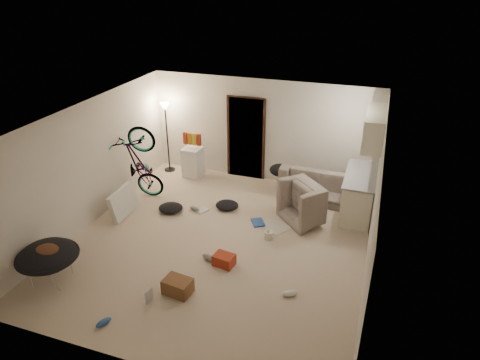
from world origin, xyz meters
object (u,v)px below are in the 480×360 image
(bicycle, at_px, (141,179))
(drink_case_a, at_px, (178,286))
(floor_lamp, at_px, (166,123))
(kitchen_counter, at_px, (358,195))
(sofa, at_px, (321,187))
(juicer, at_px, (268,235))
(drink_case_b, at_px, (224,260))
(saucer_chair, at_px, (49,261))
(tv_box, at_px, (123,202))
(mini_fridge, at_px, (193,162))
(armchair, at_px, (314,205))

(bicycle, height_order, drink_case_a, bicycle)
(floor_lamp, xyz_separation_m, kitchen_counter, (4.83, -0.65, -0.87))
(sofa, bearing_deg, drink_case_a, 68.78)
(floor_lamp, relative_size, juicer, 7.70)
(kitchen_counter, xyz_separation_m, drink_case_b, (-2.07, -2.63, -0.34))
(saucer_chair, height_order, tv_box, saucer_chair)
(sofa, xyz_separation_m, mini_fridge, (-3.25, 0.10, 0.11))
(floor_lamp, bearing_deg, saucer_chair, -87.96)
(floor_lamp, relative_size, kitchen_counter, 1.21)
(kitchen_counter, distance_m, sofa, 0.98)
(sofa, distance_m, saucer_chair, 5.84)
(drink_case_a, bearing_deg, saucer_chair, -161.77)
(saucer_chair, xyz_separation_m, drink_case_a, (2.13, 0.42, -0.30))
(tv_box, bearing_deg, mini_fridge, 72.00)
(armchair, bearing_deg, kitchen_counter, -103.22)
(mini_fridge, xyz_separation_m, drink_case_a, (1.57, -4.10, -0.25))
(mini_fridge, bearing_deg, drink_case_b, -53.56)
(sofa, relative_size, bicycle, 1.02)
(floor_lamp, distance_m, tv_box, 2.53)
(mini_fridge, bearing_deg, saucer_chair, -93.19)
(saucer_chair, bearing_deg, floor_lamp, 92.04)
(floor_lamp, xyz_separation_m, armchair, (3.98, -1.17, -0.99))
(drink_case_b, relative_size, juicer, 1.54)
(drink_case_a, distance_m, drink_case_b, 1.03)
(mini_fridge, xyz_separation_m, saucer_chair, (-0.56, -4.52, 0.05))
(juicer, bearing_deg, sofa, 71.29)
(tv_box, bearing_deg, kitchen_counter, 17.16)
(drink_case_a, height_order, juicer, drink_case_a)
(drink_case_b, bearing_deg, saucer_chair, -143.86)
(kitchen_counter, xyz_separation_m, drink_case_a, (-2.53, -3.55, -0.31))
(armchair, bearing_deg, juicer, 102.89)
(armchair, height_order, mini_fridge, mini_fridge)
(drink_case_b, bearing_deg, juicer, 71.73)
(kitchen_counter, height_order, juicer, kitchen_counter)
(floor_lamp, xyz_separation_m, bicycle, (0.10, -1.54, -0.83))
(tv_box, bearing_deg, saucer_chair, -90.58)
(kitchen_counter, relative_size, drink_case_b, 4.15)
(sofa, height_order, saucer_chair, saucer_chair)
(juicer, bearing_deg, bicycle, 167.63)
(drink_case_b, bearing_deg, armchair, 68.78)
(juicer, bearing_deg, armchair, 57.30)
(mini_fridge, distance_m, drink_case_a, 4.40)
(saucer_chair, bearing_deg, juicer, 37.38)
(sofa, distance_m, armchair, 0.97)
(armchair, height_order, saucer_chair, saucer_chair)
(tv_box, distance_m, juicer, 3.20)
(armchair, distance_m, tv_box, 4.04)
(sofa, bearing_deg, tv_box, 30.11)
(sofa, distance_m, juicer, 2.16)
(kitchen_counter, bearing_deg, tv_box, -160.65)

